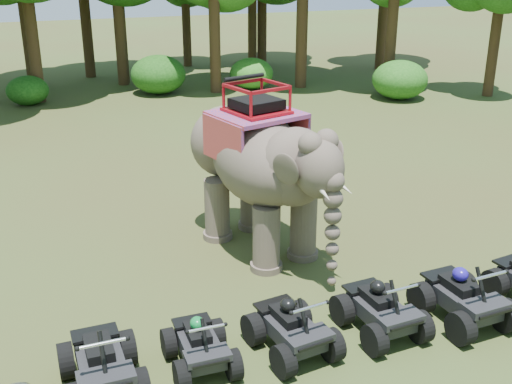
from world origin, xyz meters
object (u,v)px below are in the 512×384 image
(elephant, at_px, (259,168))
(atv_4, at_px, (464,291))
(atv_1, at_px, (200,339))
(atv_2, at_px, (292,321))
(atv_0, at_px, (101,356))
(atv_3, at_px, (381,303))

(elephant, xyz_separation_m, atv_4, (2.76, -4.51, -1.41))
(atv_1, xyz_separation_m, atv_4, (5.35, -0.26, 0.11))
(atv_1, distance_m, atv_2, 1.73)
(atv_0, xyz_separation_m, atv_2, (3.46, -0.02, -0.03))
(atv_0, distance_m, atv_2, 3.46)
(atv_2, bearing_deg, atv_4, -11.88)
(atv_2, height_order, atv_3, atv_3)
(atv_3, bearing_deg, atv_2, 175.26)
(atv_3, height_order, atv_4, atv_4)
(atv_4, bearing_deg, atv_3, 169.03)
(elephant, bearing_deg, atv_2, -118.16)
(atv_1, height_order, atv_3, atv_3)
(elephant, bearing_deg, atv_4, -75.43)
(atv_0, bearing_deg, elephant, 42.75)
(atv_2, height_order, atv_4, atv_4)
(atv_1, xyz_separation_m, atv_3, (3.60, -0.07, 0.07))
(atv_4, bearing_deg, atv_1, 172.34)
(elephant, xyz_separation_m, atv_1, (-2.60, -4.25, -1.52))
(elephant, height_order, atv_2, elephant)
(atv_1, xyz_separation_m, atv_2, (1.73, -0.10, 0.06))
(atv_1, bearing_deg, atv_4, -3.62)
(atv_1, distance_m, atv_3, 3.60)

